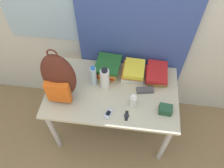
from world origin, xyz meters
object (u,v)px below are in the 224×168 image
Objects in this scene: backpack at (59,78)px; cell_phone at (108,114)px; sunglasses_case at (145,90)px; camera_pouch at (166,110)px; book_stack_left at (108,67)px; book_stack_center at (133,71)px; water_bottle at (93,76)px; wristwatch at (127,116)px; sports_bottle at (105,79)px; sunscreen_bottle at (133,101)px; book_stack_right at (157,74)px.

cell_phone is at bearing -19.47° from backpack.
camera_pouch is at bearing -46.88° from sunglasses_case.
book_stack_left reaches higher than book_stack_center.
water_bottle is at bearing 119.40° from cell_phone.
cell_phone is 1.21× the size of wristwatch.
sports_bottle is 0.32m from sunscreen_bottle.
sports_bottle is 2.51× the size of wristwatch.
water_bottle is (-0.35, -0.14, 0.04)m from book_stack_center.
sunglasses_case reaches higher than wristwatch.
sports_bottle reaches higher than sunscreen_bottle.
cell_phone is at bearing -137.34° from sunglasses_case.
book_stack_left reaches higher than sunglasses_case.
book_stack_center is 2.56× the size of wristwatch.
book_stack_center is 0.22m from book_stack_right.
water_bottle is (0.25, 0.16, -0.13)m from backpack.
book_stack_right is 1.16× the size of sports_bottle.
book_stack_left reaches higher than book_stack_right.
backpack reaches higher than sunscreen_bottle.
sunscreen_bottle reaches higher than wristwatch.
sunscreen_bottle is 1.36× the size of cell_phone.
sunscreen_bottle is 1.34× the size of camera_pouch.
backpack reaches higher than wristwatch.
camera_pouch is (0.18, -0.19, 0.01)m from sunglasses_case.
water_bottle is at bearing 137.31° from wristwatch.
camera_pouch is at bearing -4.53° from sunscreen_bottle.
backpack is 0.64m from sunscreen_bottle.
sunscreen_bottle reaches higher than cell_phone.
wristwatch is at bearing -165.35° from camera_pouch.
wristwatch is (0.22, -0.45, -0.07)m from book_stack_left.
cell_phone is at bearing -151.50° from sunscreen_bottle.
water_bottle is 0.97× the size of sports_bottle.
sunscreen_bottle is 0.28m from camera_pouch.
book_stack_right is 0.50m from wristwatch.
sports_bottle is 0.31m from cell_phone.
book_stack_center is 0.21m from sunglasses_case.
cell_phone is at bearing -169.77° from camera_pouch.
sports_bottle is at bearing 178.33° from sunglasses_case.
book_stack_right is at bearing 102.46° from camera_pouch.
book_stack_right is at bearing -0.36° from book_stack_center.
sunglasses_case reaches higher than cell_phone.
book_stack_center reaches higher than camera_pouch.
book_stack_center is at bearing 129.53° from camera_pouch.
book_stack_center is at bearing -1.00° from book_stack_left.
book_stack_center is 2.10× the size of camera_pouch.
backpack reaches higher than cell_phone.
sunscreen_bottle is (0.26, -0.18, -0.04)m from sports_bottle.
sunscreen_bottle is at bearing -28.10° from water_bottle.
sunscreen_bottle is (0.62, -0.04, -0.16)m from backpack.
sports_bottle is at bearing 159.79° from camera_pouch.
book_stack_center reaches higher than book_stack_right.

